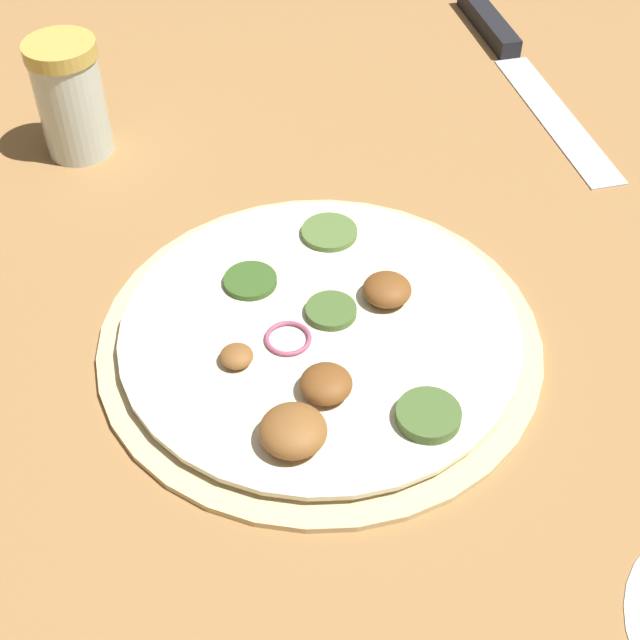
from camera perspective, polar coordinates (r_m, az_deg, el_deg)
ground_plane at (r=0.59m, az=-0.00°, el=-1.34°), size 3.00×3.00×0.00m
pizza at (r=0.58m, az=0.05°, el=-1.02°), size 0.29×0.29×0.03m
knife at (r=0.91m, az=11.76°, el=16.82°), size 0.12×0.32×0.02m
spice_jar at (r=0.76m, az=-15.69°, el=13.53°), size 0.06×0.06×0.10m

